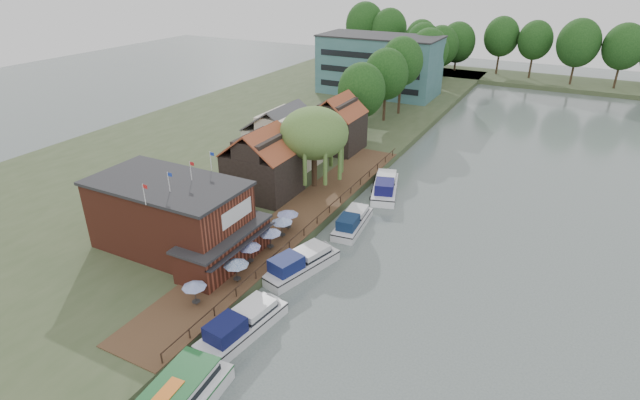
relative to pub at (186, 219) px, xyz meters
The scene contains 27 objects.
ground 14.79m from the pub, ahead, with size 260.00×260.00×0.00m, color #4D5956.
land_bank 39.61m from the pub, 113.96° to the left, with size 50.00×140.00×1.00m, color #384728.
quay_deck 13.04m from the pub, 61.39° to the left, with size 6.00×50.00×0.10m, color #47301E.
quay_rail 14.76m from the pub, 52.89° to the left, with size 0.20×49.00×1.00m, color black, non-canonical shape.
pub is the anchor object (origin of this frame).
hotel_block 71.49m from the pub, 96.43° to the left, with size 25.40×12.40×12.30m, color #38666B, non-canonical shape.
cottage_a 15.05m from the pub, 93.81° to the left, with size 8.60×7.60×8.50m, color black, non-canonical shape.
cottage_b 25.33m from the pub, 99.09° to the left, with size 9.60×8.60×8.50m, color beige, non-canonical shape.
cottage_c 34.01m from the pub, 90.00° to the left, with size 7.60×7.60×8.50m, color black, non-canonical shape.
willow 20.36m from the pub, 80.07° to the left, with size 8.60×8.60×10.43m, color #476B2D, non-canonical shape.
umbrella_0 9.47m from the pub, 45.58° to the right, with size 2.08×2.08×2.38m, color navy, non-canonical shape.
umbrella_1 8.16m from the pub, 16.34° to the right, with size 2.34×2.34×2.38m, color navy, non-canonical shape.
umbrella_2 7.24m from the pub, ahead, with size 2.25×2.25×2.38m, color navy, non-canonical shape.
umbrella_3 8.45m from the pub, 29.51° to the left, with size 2.34×2.34×2.38m, color navy, non-canonical shape.
umbrella_4 9.80m from the pub, 43.56° to the left, with size 2.27×2.27×2.38m, color navy, non-canonical shape.
umbrella_5 10.86m from the pub, 51.92° to the left, with size 2.36×2.36×2.38m, color navy, non-canonical shape.
cruiser_0 13.50m from the pub, 30.66° to the right, with size 3.16×9.77×2.36m, color silver, non-canonical shape.
cruiser_1 11.92m from the pub, 17.21° to the left, with size 3.19×9.86×2.39m, color silver, non-canonical shape.
cruiser_2 18.45m from the pub, 49.39° to the left, with size 2.92×9.05×2.16m, color silver, non-canonical shape.
cruiser_3 27.13m from the pub, 64.28° to the left, with size 3.33×10.28×2.51m, color white, non-canonical shape.
swan 16.12m from the pub, 52.20° to the right, with size 0.44×0.44×0.44m, color white.
bank_tree_0 43.31m from the pub, 90.22° to the left, with size 7.85×7.85×11.76m, color #143811, non-canonical shape.
bank_tree_1 52.03m from the pub, 89.20° to the left, with size 7.86×7.86×12.90m, color #143811, non-canonical shape.
bank_tree_2 57.83m from the pub, 88.49° to the left, with size 7.77×7.77×14.21m, color #143811, non-canonical shape.
bank_tree_3 77.68m from the pub, 89.45° to the left, with size 8.46×8.46×13.59m, color #143811, non-canonical shape.
bank_tree_4 85.72m from the pub, 92.00° to the left, with size 7.96×7.96×13.78m, color #143811, non-canonical shape.
bank_tree_5 95.78m from the pub, 90.84° to the left, with size 8.75×8.75×12.24m, color #143811, non-canonical shape.
Camera 1 is at (17.60, -33.00, 27.45)m, focal length 28.00 mm.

